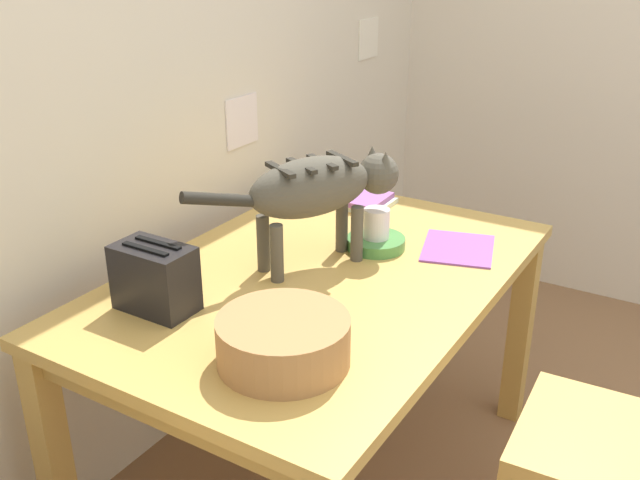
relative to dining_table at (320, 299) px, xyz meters
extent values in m
cube|color=silver|center=(-0.13, 0.62, 0.60)|extent=(4.41, 0.10, 2.50)
cube|color=white|center=(1.33, 0.56, 0.53)|extent=(0.17, 0.01, 0.17)
cube|color=white|center=(0.40, 0.56, 0.36)|extent=(0.17, 0.01, 0.17)
cube|color=tan|center=(0.00, 0.00, 0.07)|extent=(1.39, 0.92, 0.03)
cube|color=#BA9147|center=(0.00, 0.00, 0.01)|extent=(1.31, 0.84, 0.07)
cube|color=tan|center=(0.64, -0.41, -0.30)|extent=(0.07, 0.07, 0.69)
cube|color=tan|center=(-0.64, 0.41, -0.30)|extent=(0.07, 0.07, 0.69)
cube|color=tan|center=(0.64, 0.41, -0.30)|extent=(0.07, 0.07, 0.69)
ellipsoid|color=#4F4A3E|center=(0.03, 0.05, 0.32)|extent=(0.40, 0.30, 0.17)
cube|color=#2B2822|center=(-0.05, 0.09, 0.38)|extent=(0.08, 0.13, 0.01)
cube|color=#2B2822|center=(0.01, 0.06, 0.38)|extent=(0.08, 0.13, 0.01)
cube|color=#2B2822|center=(0.06, 0.03, 0.38)|extent=(0.08, 0.13, 0.01)
cube|color=#2B2822|center=(0.12, 0.00, 0.38)|extent=(0.08, 0.13, 0.01)
cylinder|color=#4F4A3E|center=(0.17, 0.03, 0.17)|extent=(0.04, 0.04, 0.16)
cylinder|color=#4F4A3E|center=(0.13, -0.04, 0.17)|extent=(0.04, 0.04, 0.16)
cylinder|color=#4F4A3E|center=(-0.07, 0.14, 0.17)|extent=(0.04, 0.04, 0.16)
cylinder|color=#4F4A3E|center=(-0.10, 0.07, 0.17)|extent=(0.04, 0.04, 0.16)
sphere|color=#4F4A3E|center=(0.23, -0.05, 0.32)|extent=(0.12, 0.12, 0.12)
cone|color=#4F4A3E|center=(0.25, -0.02, 0.37)|extent=(0.04, 0.04, 0.05)
cone|color=#4F4A3E|center=(0.22, -0.08, 0.37)|extent=(0.04, 0.04, 0.05)
cylinder|color=#2B2822|center=(-0.21, 0.17, 0.34)|extent=(0.19, 0.12, 0.08)
cylinder|color=#498B43|center=(0.23, -0.05, 0.10)|extent=(0.18, 0.18, 0.03)
cylinder|color=silver|center=(0.23, -0.05, 0.16)|extent=(0.08, 0.08, 0.09)
torus|color=silver|center=(0.29, -0.05, 0.17)|extent=(0.06, 0.01, 0.06)
cube|color=purple|center=(0.36, -0.27, 0.09)|extent=(0.29, 0.26, 0.01)
cube|color=silver|center=(0.54, 0.12, 0.09)|extent=(0.17, 0.12, 0.02)
cube|color=#9455A1|center=(0.53, 0.13, 0.11)|extent=(0.18, 0.12, 0.02)
cylinder|color=#AE7949|center=(-0.43, -0.17, 0.14)|extent=(0.30, 0.30, 0.11)
cylinder|color=#4E3621|center=(-0.43, -0.17, 0.14)|extent=(0.24, 0.24, 0.09)
cube|color=black|center=(-0.39, 0.24, 0.17)|extent=(0.12, 0.20, 0.17)
cube|color=black|center=(-0.41, 0.24, 0.26)|extent=(0.02, 0.14, 0.01)
cube|color=black|center=(-0.37, 0.24, 0.26)|extent=(0.02, 0.14, 0.01)
cube|color=gold|center=(0.04, -0.80, -0.20)|extent=(0.44, 0.44, 0.04)
cube|color=gold|center=(0.22, -0.60, -0.43)|extent=(0.04, 0.04, 0.43)
camera|label=1|loc=(-1.54, -0.94, 0.96)|focal=40.39mm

